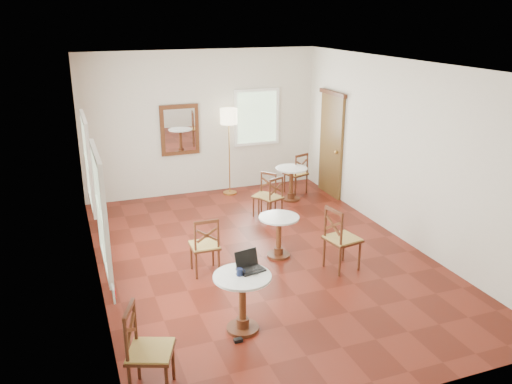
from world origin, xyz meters
The scene contains 17 objects.
ground centered at (0.00, 0.00, 0.00)m, with size 7.00×7.00×0.00m, color #59190F.
room_shell centered at (-0.06, 0.27, 1.89)m, with size 5.02×7.02×3.01m.
cafe_table_near centered at (-0.96, -1.81, 0.46)m, with size 0.70×0.70×0.74m.
cafe_table_mid centered at (0.25, -0.05, 0.42)m, with size 0.64×0.64×0.68m.
cafe_table_back centered at (1.53, 2.33, 0.43)m, with size 0.65×0.65×0.69m.
chair_near_a centered at (-1.00, -0.21, 0.45)m, with size 0.42×0.42×0.90m.
chair_near_b centered at (-2.22, -2.53, 0.49)m, with size 0.58×0.58×0.98m.
chair_mid_a centered at (0.76, 1.52, 0.41)m, with size 0.49×0.49×0.83m.
chair_mid_b centered at (0.95, -0.79, 0.50)m, with size 0.53×0.53×1.00m.
chair_back_a centered at (1.82, 2.69, 0.44)m, with size 0.52×0.52×0.89m.
chair_back_b centered at (0.71, 1.70, 0.41)m, with size 0.53×0.53×0.82m.
floor_lamp centered at (0.47, 3.15, 1.55)m, with size 0.36×0.36×1.83m.
laptop centered at (-0.83, -1.68, 0.80)m, with size 0.35×0.31×0.22m.
mouse centered at (-0.98, -1.79, 0.76)m, with size 0.11×0.07×0.04m, color black.
navy_mug centered at (-0.99, -1.80, 0.79)m, with size 0.11×0.07×0.09m.
water_glass centered at (-0.81, -1.87, 0.80)m, with size 0.07×0.07×0.11m, color white.
power_adapter centered at (-1.10, -2.04, 0.02)m, with size 0.10×0.06×0.04m, color black.
Camera 1 is at (-2.78, -7.15, 3.72)m, focal length 37.20 mm.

